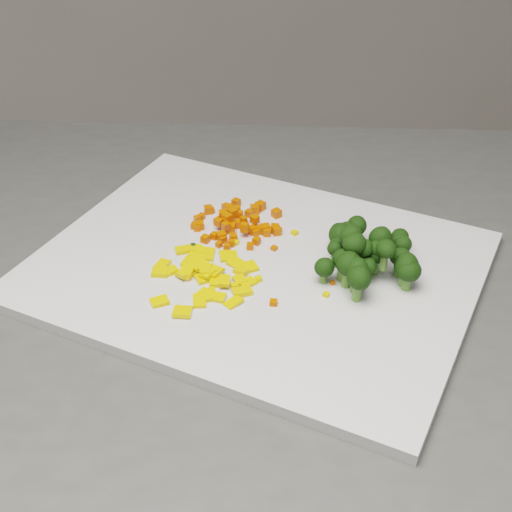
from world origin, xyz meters
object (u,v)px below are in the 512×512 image
object	(u,v)px
pepper_pile	(204,273)
cutting_board	(256,267)
counter_block	(250,485)
carrot_pile	(238,216)
broccoli_pile	(363,249)

from	to	relation	value
pepper_pile	cutting_board	bearing A→B (deg)	13.42
counter_block	pepper_pile	bearing A→B (deg)	-141.11
pepper_pile	carrot_pile	bearing A→B (deg)	56.54
cutting_board	pepper_pile	world-z (taller)	pepper_pile
counter_block	broccoli_pile	bearing A→B (deg)	-37.66
broccoli_pile	cutting_board	bearing A→B (deg)	156.85
pepper_pile	broccoli_pile	size ratio (longest dim) A/B	0.97
broccoli_pile	pepper_pile	bearing A→B (deg)	169.67
cutting_board	carrot_pile	size ratio (longest dim) A/B	4.50
broccoli_pile	carrot_pile	bearing A→B (deg)	131.06
carrot_pile	pepper_pile	bearing A→B (deg)	-123.46
counter_block	carrot_pile	bearing A→B (deg)	92.46
cutting_board	pepper_pile	size ratio (longest dim) A/B	3.88
pepper_pile	broccoli_pile	xyz separation A→B (m)	(0.18, -0.03, 0.02)
counter_block	broccoli_pile	size ratio (longest dim) A/B	8.07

